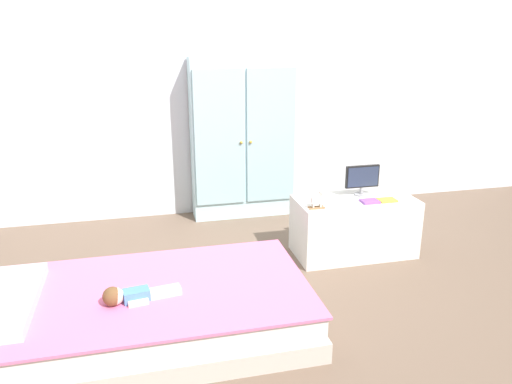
{
  "coord_description": "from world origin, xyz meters",
  "views": [
    {
      "loc": [
        -0.59,
        -2.64,
        1.55
      ],
      "look_at": [
        0.12,
        0.32,
        0.56
      ],
      "focal_mm": 34.57,
      "sensor_mm": 36.0,
      "label": 1
    }
  ],
  "objects_px": {
    "tv_monitor": "(362,178)",
    "book_yellow": "(387,200)",
    "bed": "(145,312)",
    "rocking_horse_toy": "(318,199)",
    "book_purple": "(370,201)",
    "wardrobe": "(243,139)",
    "doll": "(128,295)",
    "tv_stand": "(354,226)"
  },
  "relations": [
    {
      "from": "wardrobe",
      "to": "tv_stand",
      "type": "height_order",
      "value": "wardrobe"
    },
    {
      "from": "tv_monitor",
      "to": "doll",
      "type": "bearing_deg",
      "value": -152.73
    },
    {
      "from": "bed",
      "to": "rocking_horse_toy",
      "type": "height_order",
      "value": "rocking_horse_toy"
    },
    {
      "from": "tv_monitor",
      "to": "rocking_horse_toy",
      "type": "xyz_separation_m",
      "value": [
        -0.41,
        -0.19,
        -0.07
      ]
    },
    {
      "from": "rocking_horse_toy",
      "to": "book_yellow",
      "type": "relative_size",
      "value": 1.04
    },
    {
      "from": "rocking_horse_toy",
      "to": "book_purple",
      "type": "relative_size",
      "value": 1.1
    },
    {
      "from": "doll",
      "to": "wardrobe",
      "type": "xyz_separation_m",
      "value": [
        0.97,
        1.77,
        0.39
      ]
    },
    {
      "from": "doll",
      "to": "tv_monitor",
      "type": "distance_m",
      "value": 1.88
    },
    {
      "from": "book_yellow",
      "to": "bed",
      "type": "bearing_deg",
      "value": -160.91
    },
    {
      "from": "doll",
      "to": "tv_stand",
      "type": "relative_size",
      "value": 0.46
    },
    {
      "from": "book_purple",
      "to": "bed",
      "type": "bearing_deg",
      "value": -159.44
    },
    {
      "from": "tv_stand",
      "to": "book_purple",
      "type": "relative_size",
      "value": 7.15
    },
    {
      "from": "tv_stand",
      "to": "tv_monitor",
      "type": "relative_size",
      "value": 3.38
    },
    {
      "from": "tv_stand",
      "to": "book_yellow",
      "type": "bearing_deg",
      "value": -25.53
    },
    {
      "from": "doll",
      "to": "book_purple",
      "type": "height_order",
      "value": "book_purple"
    },
    {
      "from": "wardrobe",
      "to": "book_yellow",
      "type": "distance_m",
      "value": 1.37
    },
    {
      "from": "bed",
      "to": "tv_monitor",
      "type": "relative_size",
      "value": 6.95
    },
    {
      "from": "tv_monitor",
      "to": "book_purple",
      "type": "distance_m",
      "value": 0.2
    },
    {
      "from": "bed",
      "to": "doll",
      "type": "bearing_deg",
      "value": -127.06
    },
    {
      "from": "doll",
      "to": "book_yellow",
      "type": "bearing_deg",
      "value": 21.22
    },
    {
      "from": "tv_monitor",
      "to": "book_purple",
      "type": "bearing_deg",
      "value": -93.88
    },
    {
      "from": "tv_stand",
      "to": "book_yellow",
      "type": "relative_size",
      "value": 6.78
    },
    {
      "from": "wardrobe",
      "to": "tv_monitor",
      "type": "bearing_deg",
      "value": -53.31
    },
    {
      "from": "bed",
      "to": "rocking_horse_toy",
      "type": "distance_m",
      "value": 1.35
    },
    {
      "from": "bed",
      "to": "doll",
      "type": "xyz_separation_m",
      "value": [
        -0.08,
        -0.1,
        0.17
      ]
    },
    {
      "from": "doll",
      "to": "rocking_horse_toy",
      "type": "bearing_deg",
      "value": 27.9
    },
    {
      "from": "bed",
      "to": "book_purple",
      "type": "height_order",
      "value": "book_purple"
    },
    {
      "from": "tv_monitor",
      "to": "book_purple",
      "type": "height_order",
      "value": "tv_monitor"
    },
    {
      "from": "book_purple",
      "to": "wardrobe",
      "type": "bearing_deg",
      "value": 121.89
    },
    {
      "from": "book_yellow",
      "to": "tv_monitor",
      "type": "bearing_deg",
      "value": 126.3
    },
    {
      "from": "wardrobe",
      "to": "book_purple",
      "type": "distance_m",
      "value": 1.3
    },
    {
      "from": "wardrobe",
      "to": "doll",
      "type": "bearing_deg",
      "value": -118.7
    },
    {
      "from": "bed",
      "to": "tv_stand",
      "type": "height_order",
      "value": "tv_stand"
    },
    {
      "from": "rocking_horse_toy",
      "to": "doll",
      "type": "bearing_deg",
      "value": -152.1
    },
    {
      "from": "rocking_horse_toy",
      "to": "book_yellow",
      "type": "bearing_deg",
      "value": 3.08
    },
    {
      "from": "tv_monitor",
      "to": "book_yellow",
      "type": "height_order",
      "value": "tv_monitor"
    },
    {
      "from": "rocking_horse_toy",
      "to": "book_purple",
      "type": "xyz_separation_m",
      "value": [
        0.4,
        0.03,
        -0.06
      ]
    },
    {
      "from": "tv_stand",
      "to": "tv_monitor",
      "type": "bearing_deg",
      "value": 43.17
    },
    {
      "from": "bed",
      "to": "tv_monitor",
      "type": "distance_m",
      "value": 1.8
    },
    {
      "from": "wardrobe",
      "to": "tv_stand",
      "type": "xyz_separation_m",
      "value": [
        0.61,
        -0.99,
        -0.47
      ]
    },
    {
      "from": "bed",
      "to": "wardrobe",
      "type": "relative_size",
      "value": 1.29
    },
    {
      "from": "wardrobe",
      "to": "tv_stand",
      "type": "distance_m",
      "value": 1.26
    }
  ]
}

